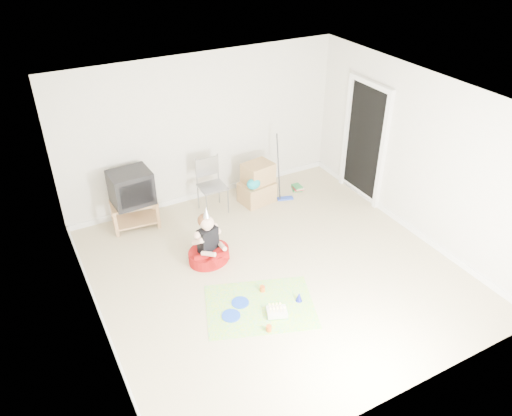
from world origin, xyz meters
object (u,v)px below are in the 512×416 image
crt_tv (131,187)px  cardboard_boxes (257,184)px  folding_chair (212,187)px  birthday_cake (277,312)px  tv_stand (135,212)px  seated_woman (208,249)px

crt_tv → cardboard_boxes: crt_tv is taller
folding_chair → birthday_cake: size_ratio=3.04×
tv_stand → crt_tv: bearing=0.0°
folding_chair → cardboard_boxes: folding_chair is taller
folding_chair → crt_tv: bearing=172.5°
birthday_cake → seated_woman: bearing=102.0°
crt_tv → birthday_cake: bearing=-73.9°
birthday_cake → cardboard_boxes: bearing=66.8°
tv_stand → cardboard_boxes: size_ratio=1.08×
seated_woman → cardboard_boxes: bearing=38.7°
crt_tv → folding_chair: size_ratio=0.65×
seated_woman → tv_stand: bearing=115.9°
folding_chair → birthday_cake: folding_chair is taller
cardboard_boxes → seated_woman: seated_woman is taller
tv_stand → folding_chair: folding_chair is taller
folding_chair → birthday_cake: 2.79m
cardboard_boxes → seated_woman: 1.87m
seated_woman → birthday_cake: size_ratio=2.92×
tv_stand → birthday_cake: 3.09m
crt_tv → seated_woman: 1.67m
tv_stand → seated_woman: (0.69, -1.42, -0.07)m
crt_tv → folding_chair: crt_tv is taller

